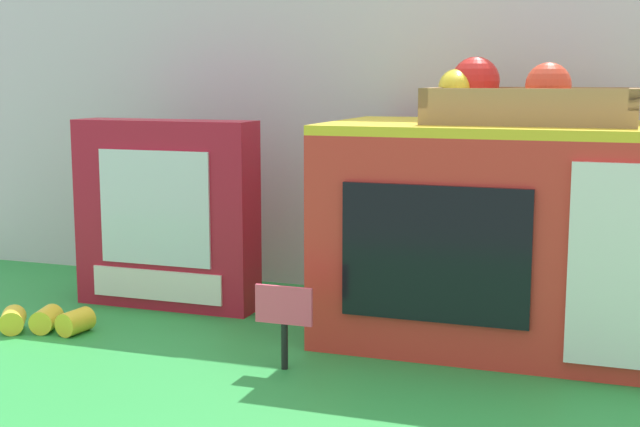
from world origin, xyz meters
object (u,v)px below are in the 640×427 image
(cookie_set_box, at_px, (166,214))
(price_sign, at_px, (284,314))
(loose_toy_banana, at_px, (45,320))
(toy_microwave, at_px, (496,233))
(food_groups_crate, at_px, (517,102))

(cookie_set_box, height_order, price_sign, cookie_set_box)
(loose_toy_banana, bearing_deg, toy_microwave, 16.72)
(toy_microwave, relative_size, price_sign, 4.29)
(cookie_set_box, bearing_deg, loose_toy_banana, -116.18)
(food_groups_crate, height_order, loose_toy_banana, food_groups_crate)
(price_sign, bearing_deg, toy_microwave, 44.17)
(food_groups_crate, bearing_deg, toy_microwave, -147.05)
(food_groups_crate, distance_m, price_sign, 0.40)
(toy_microwave, height_order, cookie_set_box, toy_microwave)
(price_sign, distance_m, loose_toy_banana, 0.36)
(price_sign, bearing_deg, loose_toy_banana, 174.50)
(toy_microwave, xyz_separation_m, food_groups_crate, (0.02, 0.01, 0.17))
(cookie_set_box, distance_m, price_sign, 0.35)
(toy_microwave, xyz_separation_m, cookie_set_box, (-0.48, 0.01, -0.00))
(cookie_set_box, relative_size, loose_toy_banana, 2.15)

